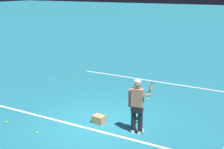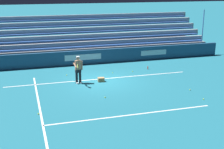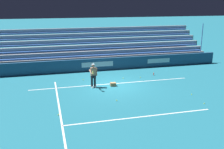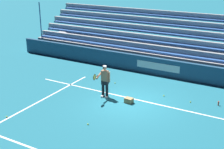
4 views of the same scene
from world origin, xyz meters
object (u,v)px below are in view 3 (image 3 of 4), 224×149
tennis_ball_far_left (123,78)px  tennis_ball_midcourt (204,103)px  tennis_ball_far_right (117,100)px  tennis_ball_by_box (192,94)px  ball_box_cardboard (113,84)px  tennis_ball_toward_net (140,77)px  water_bottle (154,74)px  tennis_ball_near_player (58,115)px  tennis_player (93,75)px  tennis_ball_on_baseline (83,80)px

tennis_ball_far_left → tennis_ball_midcourt: same height
tennis_ball_far_right → tennis_ball_by_box: same height
ball_box_cardboard → tennis_ball_far_right: 2.96m
tennis_ball_toward_net → ball_box_cardboard: bearing=30.0°
water_bottle → tennis_ball_near_player: bearing=36.7°
tennis_player → water_bottle: 5.80m
tennis_player → tennis_ball_on_baseline: (0.46, -1.94, -0.86)m
ball_box_cardboard → tennis_ball_on_baseline: ball_box_cardboard is taller
tennis_player → tennis_ball_far_left: 3.24m
tennis_ball_by_box → tennis_ball_far_left: (3.28, -4.73, 0.00)m
tennis_ball_far_left → water_bottle: 2.75m
tennis_ball_near_player → water_bottle: 10.16m
tennis_ball_toward_net → tennis_ball_far_right: size_ratio=1.00×
tennis_ball_on_baseline → tennis_ball_far_left: same height
tennis_ball_near_player → water_bottle: (-8.14, -6.07, 0.08)m
tennis_player → ball_box_cardboard: bearing=178.6°
ball_box_cardboard → tennis_ball_near_player: ball_box_cardboard is taller
tennis_player → tennis_ball_far_right: bearing=107.0°
tennis_ball_midcourt → ball_box_cardboard: bearing=-46.5°
tennis_player → ball_box_cardboard: tennis_player is taller
tennis_ball_near_player → tennis_ball_far_right: bearing=-161.0°
tennis_ball_far_right → tennis_ball_near_player: bearing=19.0°
water_bottle → tennis_ball_far_right: bearing=46.8°
ball_box_cardboard → tennis_ball_toward_net: 3.11m
tennis_player → tennis_ball_by_box: 6.79m
tennis_ball_toward_net → water_bottle: bearing=-164.4°
tennis_ball_by_box → tennis_ball_midcourt: bearing=86.5°
tennis_ball_by_box → water_bottle: size_ratio=0.30×
tennis_ball_far_right → tennis_ball_by_box: (-5.06, 0.19, 0.00)m
tennis_ball_midcourt → tennis_player: bearing=-38.7°
ball_box_cardboard → tennis_ball_toward_net: ball_box_cardboard is taller
tennis_player → tennis_ball_midcourt: size_ratio=25.98×
tennis_ball_toward_net → tennis_ball_by_box: bearing=111.5°
tennis_player → tennis_ball_toward_net: (-4.13, -1.52, -0.86)m
tennis_player → water_bottle: size_ratio=7.80×
tennis_ball_near_player → tennis_ball_midcourt: same height
tennis_ball_midcourt → tennis_ball_far_left: bearing=-63.2°
tennis_player → tennis_ball_near_player: (2.71, 4.19, -0.86)m
tennis_ball_midcourt → tennis_ball_by_box: bearing=-93.5°
tennis_ball_on_baseline → tennis_ball_near_player: 6.53m
ball_box_cardboard → tennis_ball_by_box: (-4.53, 3.10, -0.10)m
tennis_ball_far_right → tennis_ball_by_box: size_ratio=1.00×
tennis_ball_far_right → tennis_ball_midcourt: (-4.97, 1.76, 0.00)m
tennis_ball_on_baseline → tennis_ball_midcourt: bearing=133.6°
tennis_ball_near_player → ball_box_cardboard: bearing=-134.9°
tennis_ball_on_baseline → tennis_ball_by_box: same height
tennis_ball_toward_net → water_bottle: (-1.30, -0.36, 0.08)m
tennis_ball_far_right → tennis_ball_far_left: size_ratio=1.00×
ball_box_cardboard → tennis_ball_far_right: size_ratio=6.06×
ball_box_cardboard → tennis_ball_far_right: bearing=79.6°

